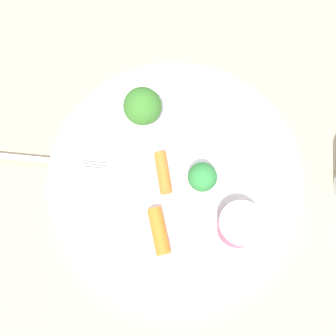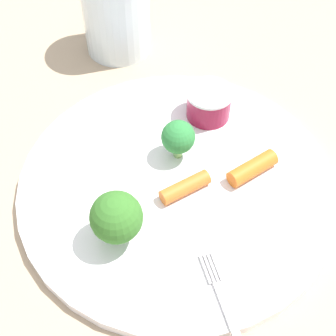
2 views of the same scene
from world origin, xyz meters
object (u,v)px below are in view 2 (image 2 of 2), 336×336
(plate, at_px, (177,185))
(carrot_stick_0, at_px, (252,168))
(sauce_cup, at_px, (209,103))
(carrot_stick_1, at_px, (185,187))
(drinking_glass, at_px, (116,10))
(broccoli_floret_1, at_px, (116,217))
(broccoli_floret_0, at_px, (178,137))

(plate, xyz_separation_m, carrot_stick_0, (-0.06, -0.04, 0.01))
(sauce_cup, distance_m, carrot_stick_1, 0.11)
(drinking_glass, bearing_deg, broccoli_floret_1, 117.67)
(carrot_stick_1, bearing_deg, broccoli_floret_0, -58.34)
(broccoli_floret_0, bearing_deg, plate, 111.82)
(broccoli_floret_0, relative_size, broccoli_floret_1, 0.78)
(carrot_stick_0, xyz_separation_m, drinking_glass, (0.22, -0.14, 0.03))
(plate, height_order, drinking_glass, drinking_glass)
(carrot_stick_0, relative_size, carrot_stick_1, 1.04)
(carrot_stick_1, bearing_deg, plate, -35.76)
(broccoli_floret_0, bearing_deg, sauce_cup, -96.16)
(broccoli_floret_0, height_order, carrot_stick_1, broccoli_floret_0)
(plate, relative_size, carrot_stick_0, 5.89)
(broccoli_floret_1, distance_m, carrot_stick_1, 0.08)
(plate, xyz_separation_m, sauce_cup, (0.01, -0.10, 0.02))
(broccoli_floret_1, relative_size, carrot_stick_1, 1.12)
(sauce_cup, distance_m, drinking_glass, 0.17)
(sauce_cup, height_order, carrot_stick_0, sauce_cup)
(carrot_stick_1, distance_m, drinking_glass, 0.25)
(sauce_cup, distance_m, broccoli_floret_1, 0.18)
(carrot_stick_0, distance_m, carrot_stick_1, 0.07)
(sauce_cup, height_order, carrot_stick_1, sauce_cup)
(broccoli_floret_1, bearing_deg, plate, -105.52)
(plate, xyz_separation_m, broccoli_floret_1, (0.02, 0.08, 0.04))
(sauce_cup, relative_size, carrot_stick_1, 0.98)
(carrot_stick_0, distance_m, drinking_glass, 0.26)
(broccoli_floret_1, bearing_deg, carrot_stick_0, -125.95)
(sauce_cup, distance_m, carrot_stick_0, 0.09)
(sauce_cup, relative_size, carrot_stick_0, 0.94)
(drinking_glass, bearing_deg, plate, 131.53)
(sauce_cup, xyz_separation_m, carrot_stick_0, (-0.07, 0.06, -0.01))
(carrot_stick_1, bearing_deg, carrot_stick_0, -137.43)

